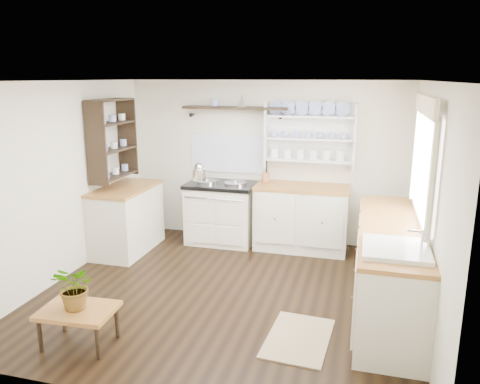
% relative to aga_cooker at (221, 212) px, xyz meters
% --- Properties ---
extents(floor, '(4.00, 3.80, 0.01)m').
position_rel_aga_cooker_xyz_m(floor, '(0.56, -1.57, -0.44)').
color(floor, black).
rests_on(floor, ground).
extents(wall_back, '(4.00, 0.02, 2.30)m').
position_rel_aga_cooker_xyz_m(wall_back, '(0.56, 0.33, 0.71)').
color(wall_back, silver).
rests_on(wall_back, ground).
extents(wall_right, '(0.02, 3.80, 2.30)m').
position_rel_aga_cooker_xyz_m(wall_right, '(2.56, -1.57, 0.71)').
color(wall_right, silver).
rests_on(wall_right, ground).
extents(wall_left, '(0.02, 3.80, 2.30)m').
position_rel_aga_cooker_xyz_m(wall_left, '(-1.44, -1.57, 0.71)').
color(wall_left, silver).
rests_on(wall_left, ground).
extents(ceiling, '(4.00, 3.80, 0.01)m').
position_rel_aga_cooker_xyz_m(ceiling, '(0.56, -1.57, 1.86)').
color(ceiling, white).
rests_on(ceiling, wall_back).
extents(window, '(0.08, 1.55, 1.22)m').
position_rel_aga_cooker_xyz_m(window, '(2.50, -1.42, 1.12)').
color(window, white).
rests_on(window, wall_right).
extents(aga_cooker, '(0.98, 0.68, 0.90)m').
position_rel_aga_cooker_xyz_m(aga_cooker, '(0.00, 0.00, 0.00)').
color(aga_cooker, white).
rests_on(aga_cooker, floor).
extents(back_cabinets, '(1.27, 0.63, 0.90)m').
position_rel_aga_cooker_xyz_m(back_cabinets, '(1.16, 0.03, 0.02)').
color(back_cabinets, silver).
rests_on(back_cabinets, floor).
extents(right_cabinets, '(0.62, 2.43, 0.90)m').
position_rel_aga_cooker_xyz_m(right_cabinets, '(2.26, -1.47, 0.01)').
color(right_cabinets, silver).
rests_on(right_cabinets, floor).
extents(belfast_sink, '(0.55, 0.60, 0.45)m').
position_rel_aga_cooker_xyz_m(belfast_sink, '(2.26, -2.22, 0.36)').
color(belfast_sink, white).
rests_on(belfast_sink, right_cabinets).
extents(left_cabinets, '(0.62, 1.13, 0.90)m').
position_rel_aga_cooker_xyz_m(left_cabinets, '(-1.14, -0.67, 0.02)').
color(left_cabinets, silver).
rests_on(left_cabinets, floor).
extents(plate_rack, '(1.20, 0.22, 0.90)m').
position_rel_aga_cooker_xyz_m(plate_rack, '(1.21, 0.29, 1.11)').
color(plate_rack, white).
rests_on(plate_rack, wall_back).
extents(high_shelf, '(1.50, 0.29, 0.16)m').
position_rel_aga_cooker_xyz_m(high_shelf, '(0.16, 0.21, 1.46)').
color(high_shelf, black).
rests_on(high_shelf, wall_back).
extents(left_shelving, '(0.28, 0.80, 1.05)m').
position_rel_aga_cooker_xyz_m(left_shelving, '(-1.28, -0.67, 1.11)').
color(left_shelving, black).
rests_on(left_shelving, wall_left).
extents(kettle, '(0.20, 0.20, 0.24)m').
position_rel_aga_cooker_xyz_m(kettle, '(-0.28, -0.12, 0.60)').
color(kettle, silver).
rests_on(kettle, aga_cooker).
extents(utensil_crock, '(0.11, 0.11, 0.12)m').
position_rel_aga_cooker_xyz_m(utensil_crock, '(0.62, 0.11, 0.53)').
color(utensil_crock, '#9E5F3A').
rests_on(utensil_crock, back_cabinets).
extents(center_table, '(0.67, 0.50, 0.35)m').
position_rel_aga_cooker_xyz_m(center_table, '(-0.41, -2.92, -0.14)').
color(center_table, brown).
rests_on(center_table, floor).
extents(potted_plant, '(0.44, 0.41, 0.41)m').
position_rel_aga_cooker_xyz_m(potted_plant, '(-0.41, -2.92, 0.11)').
color(potted_plant, '#3F7233').
rests_on(potted_plant, center_table).
extents(floor_rug, '(0.60, 0.88, 0.02)m').
position_rel_aga_cooker_xyz_m(floor_rug, '(1.47, -2.32, -0.44)').
color(floor_rug, olive).
rests_on(floor_rug, floor).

